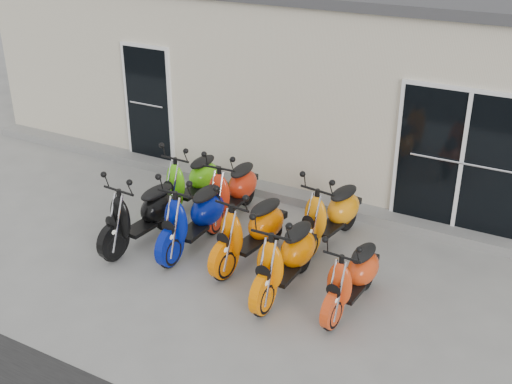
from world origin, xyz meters
The scene contains 13 objects.
ground centered at (0.00, 0.00, 0.00)m, with size 80.00×80.00×0.00m, color gray.
building centered at (0.00, 5.20, 1.60)m, with size 14.00×6.00×3.20m, color beige.
front_step centered at (0.00, 2.02, 0.07)m, with size 14.00×0.40×0.15m, color gray.
door_left centered at (-3.20, 2.17, 1.26)m, with size 1.07×0.08×2.22m, color black.
door_right centered at (2.60, 2.17, 1.26)m, with size 2.02×0.08×2.22m, color black.
scooter_front_black centered at (-1.37, -0.43, 0.64)m, with size 0.63×1.72×1.27m, color black, non-canonical shape.
scooter_front_blue centered at (-0.63, -0.15, 0.66)m, with size 0.65×1.78×1.31m, color #041486, non-canonical shape.
scooter_front_orange_a centered at (0.28, -0.07, 0.64)m, with size 0.63×1.73×1.28m, color #FF7200, non-canonical shape.
scooter_front_orange_b centered at (1.06, -0.52, 0.64)m, with size 0.63×1.74×1.28m, color #FF7800, non-canonical shape.
scooter_front_red centered at (1.95, -0.43, 0.57)m, with size 0.56×1.54×1.14m, color #E14013, non-canonical shape.
scooter_back_green centered at (-1.45, 0.97, 0.61)m, with size 0.60×1.66×1.23m, color #5ACC11, non-canonical shape.
scooter_back_red centered at (-0.64, 0.94, 0.63)m, with size 0.62×1.71×1.27m, color red, non-canonical shape.
scooter_back_yellow centered at (1.06, 0.95, 0.63)m, with size 0.62×1.71×1.26m, color orange, non-canonical shape.
Camera 1 is at (4.23, -6.92, 4.80)m, focal length 45.00 mm.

